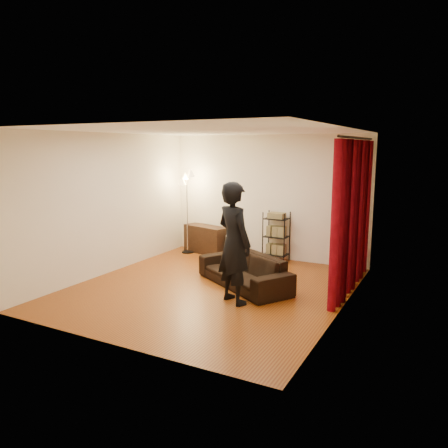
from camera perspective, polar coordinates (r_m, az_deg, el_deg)
The scene contains 14 objects.
floor at distance 7.71m, azimuth -1.72°, elevation -8.36°, with size 5.00×5.00×0.00m, color brown.
ceiling at distance 7.32m, azimuth -1.83°, elevation 12.12°, with size 5.00×5.00×0.00m, color white.
wall_back at distance 9.63m, azimuth 5.61°, elevation 3.52°, with size 5.00×5.00×0.00m, color silver.
wall_front at distance 5.40m, azimuth -15.00°, elevation -1.85°, with size 5.00×5.00×0.00m, color silver.
wall_left at distance 8.72m, azimuth -14.75°, elevation 2.57°, with size 5.00×5.00×0.00m, color silver.
wall_right at distance 6.59m, azimuth 15.48°, elevation 0.23°, with size 5.00×5.00×0.00m, color silver.
curtain_rod at distance 7.63m, azimuth 17.05°, elevation 10.71°, with size 0.04×0.04×2.65m, color black.
curtain at distance 7.72m, azimuth 16.41°, elevation 1.00°, with size 0.22×2.65×2.55m, color maroon, non-canonical shape.
sofa at distance 7.76m, azimuth 2.60°, elevation -6.03°, with size 1.97×0.77×0.58m, color black.
person at distance 6.79m, azimuth 1.31°, elevation -2.50°, with size 0.70×0.46×1.92m, color black.
media_cabinet at distance 10.15m, azimuth -2.34°, elevation -2.02°, with size 1.09×0.41×0.64m, color #321E10.
storage_boxes at distance 9.74m, azimuth 1.27°, elevation -2.08°, with size 0.31×0.25×0.78m, color silver, non-canonical shape.
wire_shelf at distance 9.43m, azimuth 6.84°, elevation -1.64°, with size 0.49×0.34×1.07m, color black, non-canonical shape.
floor_lamp at distance 10.08m, azimuth -4.82°, elevation 1.44°, with size 0.34×0.34×1.87m, color silver, non-canonical shape.
Camera 1 is at (3.62, -6.36, 2.43)m, focal length 35.00 mm.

